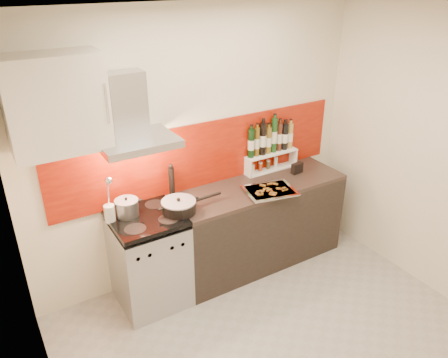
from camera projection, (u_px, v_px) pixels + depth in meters
floor at (283, 346)px, 3.63m from camera, size 3.40×3.40×0.00m
ceiling at (310, 13)px, 2.49m from camera, size 3.40×2.80×0.02m
back_wall at (199, 147)px, 4.14m from camera, size 3.40×0.02×2.60m
left_wall at (40, 295)px, 2.27m from camera, size 0.02×2.80×2.60m
right_wall at (444, 160)px, 3.86m from camera, size 0.02×2.80×2.60m
backsplash at (205, 154)px, 4.19m from camera, size 3.00×0.02×0.64m
range_stove at (150, 261)px, 3.96m from camera, size 0.60×0.60×0.91m
counter at (258, 223)px, 4.51m from camera, size 1.80×0.60×0.90m
range_hood at (131, 119)px, 3.49m from camera, size 0.62×0.50×0.61m
upper_cabinet at (56, 104)px, 3.14m from camera, size 0.70×0.35×0.72m
stock_pot at (127, 208)px, 3.73m from camera, size 0.20×0.20×0.17m
saute_pan at (179, 206)px, 3.80m from camera, size 0.59×0.30×0.14m
utensil_jar at (110, 208)px, 3.63m from camera, size 0.09×0.14×0.44m
pepper_mill at (172, 182)px, 4.00m from camera, size 0.05×0.05×0.34m
step_shelf at (270, 146)px, 4.52m from camera, size 0.61×0.17×0.56m
caddy_box at (297, 168)px, 4.53m from camera, size 0.13×0.07×0.11m
baking_tray at (270, 191)px, 4.17m from camera, size 0.54×0.46×0.03m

